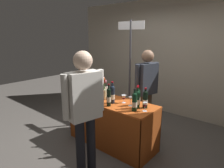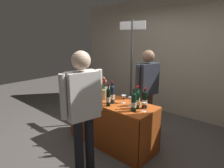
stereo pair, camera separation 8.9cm
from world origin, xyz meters
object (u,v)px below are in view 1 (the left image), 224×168
featured_wine_bottle (95,90)px  display_bottle_0 (89,89)px  tasting_table (112,115)px  vendor_presenter (146,85)px  flower_vase (104,92)px  booth_signpost (130,60)px  wine_glass_near_vendor (124,97)px  wine_glass_mid (130,99)px  taster_foreground_right (84,105)px  wine_glass_near_taster (145,105)px

featured_wine_bottle → display_bottle_0: bearing=177.8°
tasting_table → vendor_presenter: vendor_presenter is taller
flower_vase → booth_signpost: bearing=100.0°
wine_glass_near_vendor → vendor_presenter: 0.64m
flower_vase → display_bottle_0: bearing=-175.8°
featured_wine_bottle → vendor_presenter: 0.95m
tasting_table → wine_glass_mid: (0.36, 0.02, 0.37)m
display_bottle_0 → booth_signpost: (0.17, 1.03, 0.45)m
wine_glass_mid → booth_signpost: booth_signpost is taller
flower_vase → wine_glass_mid: bearing=3.7°
wine_glass_near_vendor → taster_foreground_right: 0.94m
display_bottle_0 → wine_glass_near_taster: size_ratio=2.20×
wine_glass_mid → display_bottle_0: bearing=-176.1°
wine_glass_near_vendor → taster_foreground_right: taster_foreground_right is taller
wine_glass_near_vendor → wine_glass_mid: size_ratio=0.89×
display_bottle_0 → wine_glass_mid: (0.88, 0.06, -0.02)m
tasting_table → wine_glass_near_taster: bearing=-2.6°
featured_wine_bottle → wine_glass_near_vendor: (0.55, 0.11, -0.05)m
wine_glass_near_taster → vendor_presenter: vendor_presenter is taller
wine_glass_mid → booth_signpost: bearing=126.1°
wine_glass_mid → booth_signpost: size_ratio=0.07×
wine_glass_mid → wine_glass_near_taster: wine_glass_mid is taller
tasting_table → wine_glass_mid: bearing=3.4°
featured_wine_bottle → wine_glass_near_vendor: 0.56m
featured_wine_bottle → flower_vase: size_ratio=0.80×
booth_signpost → flower_vase: bearing=-80.0°
wine_glass_near_vendor → wine_glass_mid: 0.17m
display_bottle_0 → wine_glass_near_taster: 1.17m
tasting_table → wine_glass_near_vendor: 0.41m
vendor_presenter → taster_foreground_right: bearing=13.4°
wine_glass_near_taster → taster_foreground_right: 0.92m
wine_glass_near_taster → booth_signpost: 1.51m
featured_wine_bottle → booth_signpost: (0.01, 1.04, 0.44)m
booth_signpost → wine_glass_near_taster: bearing=-45.6°
tasting_table → flower_vase: (-0.17, -0.01, 0.39)m
tasting_table → flower_vase: bearing=-175.6°
vendor_presenter → taster_foreground_right: 1.56m
wine_glass_near_taster → booth_signpost: size_ratio=0.06×
wine_glass_near_vendor → taster_foreground_right: size_ratio=0.08×
featured_wine_bottle → wine_glass_near_vendor: featured_wine_bottle is taller
vendor_presenter → taster_foreground_right: taster_foreground_right is taller
vendor_presenter → wine_glass_near_taster: bearing=41.9°
wine_glass_mid → wine_glass_near_vendor: bearing=165.0°
featured_wine_bottle → tasting_table: bearing=7.2°
vendor_presenter → tasting_table: bearing=-7.2°
featured_wine_bottle → flower_vase: bearing=9.8°
wine_glass_near_vendor → taster_foreground_right: (0.08, -0.93, 0.14)m
wine_glass_near_taster → vendor_presenter: size_ratio=0.09×
wine_glass_near_vendor → booth_signpost: (-0.55, 0.93, 0.48)m
taster_foreground_right → wine_glass_near_taster: bearing=-12.6°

